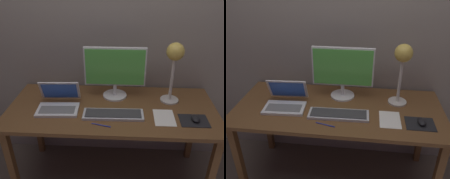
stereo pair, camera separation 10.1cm
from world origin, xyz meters
The scene contains 11 objects.
ground_plane centered at (0.00, 0.00, 0.00)m, with size 4.80×4.80×0.00m, color brown.
back_wall centered at (0.00, 0.40, 1.30)m, with size 4.80×0.06×2.60m, color gray.
desk centered at (0.00, 0.00, 0.66)m, with size 1.60×0.70×0.74m.
monitor centered at (0.02, 0.17, 0.98)m, with size 0.49×0.20×0.42m.
keyboard_main centered at (0.02, -0.12, 0.75)m, with size 0.44×0.15×0.03m.
laptop centered at (-0.41, -0.02, 0.80)m, with size 0.32×0.28×0.19m.
desk_lamp centered at (0.46, 0.12, 1.10)m, with size 0.14×0.14×0.48m.
mousepad centered at (0.59, -0.15, 0.74)m, with size 0.20×0.16×0.00m, color black.
mouse centered at (0.60, -0.15, 0.76)m, with size 0.06×0.10×0.03m, color black.
paper_sheet_near_mouse centered at (0.39, -0.12, 0.74)m, with size 0.15×0.21×0.00m, color white.
pen centered at (-0.06, -0.24, 0.74)m, with size 0.01×0.01×0.14m, color #2633A5.
Camera 1 is at (0.09, -1.57, 1.73)m, focal length 38.47 mm.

